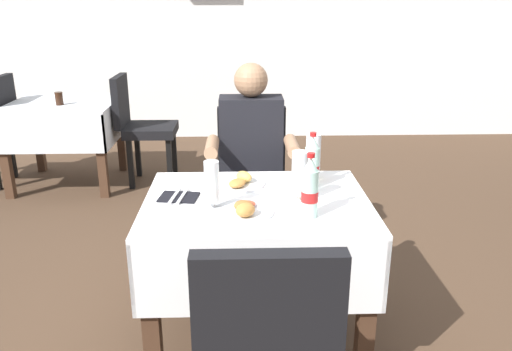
# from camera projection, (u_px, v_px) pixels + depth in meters

# --- Properties ---
(ground_plane) EXTENTS (11.00, 11.00, 0.00)m
(ground_plane) POSITION_uv_depth(u_px,v_px,m) (247.00, 347.00, 2.46)
(ground_plane) COLOR #473323
(back_wall) EXTENTS (11.00, 0.12, 2.98)m
(back_wall) POSITION_uv_depth(u_px,v_px,m) (241.00, 9.00, 5.80)
(back_wall) COLOR white
(back_wall) RESTS_ON ground
(main_dining_table) EXTENTS (1.01, 0.79, 0.74)m
(main_dining_table) POSITION_uv_depth(u_px,v_px,m) (257.00, 236.00, 2.34)
(main_dining_table) COLOR white
(main_dining_table) RESTS_ON ground
(chair_far_diner_seat) EXTENTS (0.44, 0.50, 0.97)m
(chair_far_diner_seat) POSITION_uv_depth(u_px,v_px,m) (252.00, 180.00, 3.08)
(chair_far_diner_seat) COLOR black
(chair_far_diner_seat) RESTS_ON ground
(chair_near_camera_side) EXTENTS (0.44, 0.50, 0.97)m
(chair_near_camera_side) POSITION_uv_depth(u_px,v_px,m) (265.00, 347.00, 1.60)
(chair_near_camera_side) COLOR black
(chair_near_camera_side) RESTS_ON ground
(seated_diner_far) EXTENTS (0.50, 0.46, 1.26)m
(seated_diner_far) POSITION_uv_depth(u_px,v_px,m) (251.00, 161.00, 2.93)
(seated_diner_far) COLOR #282D42
(seated_diner_far) RESTS_ON ground
(plate_near_camera) EXTENTS (0.25, 0.25, 0.07)m
(plate_near_camera) POSITION_uv_depth(u_px,v_px,m) (244.00, 210.00, 2.12)
(plate_near_camera) COLOR white
(plate_near_camera) RESTS_ON main_dining_table
(plate_far_diner) EXTENTS (0.24, 0.24, 0.06)m
(plate_far_diner) POSITION_uv_depth(u_px,v_px,m) (240.00, 182.00, 2.45)
(plate_far_diner) COLOR white
(plate_far_diner) RESTS_ON main_dining_table
(beer_glass_left) EXTENTS (0.07, 0.07, 0.23)m
(beer_glass_left) POSITION_uv_depth(u_px,v_px,m) (313.00, 155.00, 2.50)
(beer_glass_left) COLOR white
(beer_glass_left) RESTS_ON main_dining_table
(beer_glass_middle) EXTENTS (0.07, 0.07, 0.23)m
(beer_glass_middle) POSITION_uv_depth(u_px,v_px,m) (300.00, 176.00, 2.23)
(beer_glass_middle) COLOR white
(beer_glass_middle) RESTS_ON main_dining_table
(beer_glass_right) EXTENTS (0.07, 0.07, 0.21)m
(beer_glass_right) POSITION_uv_depth(u_px,v_px,m) (212.00, 184.00, 2.14)
(beer_glass_right) COLOR white
(beer_glass_right) RESTS_ON main_dining_table
(cola_bottle_primary) EXTENTS (0.07, 0.07, 0.27)m
(cola_bottle_primary) POSITION_uv_depth(u_px,v_px,m) (312.00, 164.00, 2.39)
(cola_bottle_primary) COLOR silver
(cola_bottle_primary) RESTS_ON main_dining_table
(cola_bottle_secondary) EXTENTS (0.07, 0.07, 0.27)m
(cola_bottle_secondary) POSITION_uv_depth(u_px,v_px,m) (310.00, 189.00, 2.06)
(cola_bottle_secondary) COLOR silver
(cola_bottle_secondary) RESTS_ON main_dining_table
(napkin_cutlery_set) EXTENTS (0.19, 0.20, 0.01)m
(napkin_cutlery_set) POSITION_uv_depth(u_px,v_px,m) (179.00, 197.00, 2.30)
(napkin_cutlery_set) COLOR black
(napkin_cutlery_set) RESTS_ON main_dining_table
(background_dining_table) EXTENTS (0.91, 0.85, 0.74)m
(background_dining_table) POSITION_uv_depth(u_px,v_px,m) (65.00, 123.00, 4.48)
(background_dining_table) COLOR white
(background_dining_table) RESTS_ON ground
(background_chair_right) EXTENTS (0.50, 0.44, 0.97)m
(background_chair_right) POSITION_uv_depth(u_px,v_px,m) (140.00, 123.00, 4.50)
(background_chair_right) COLOR black
(background_chair_right) RESTS_ON ground
(background_table_tumbler) EXTENTS (0.06, 0.06, 0.11)m
(background_table_tumbler) POSITION_uv_depth(u_px,v_px,m) (59.00, 99.00, 4.30)
(background_table_tumbler) COLOR black
(background_table_tumbler) RESTS_ON background_dining_table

